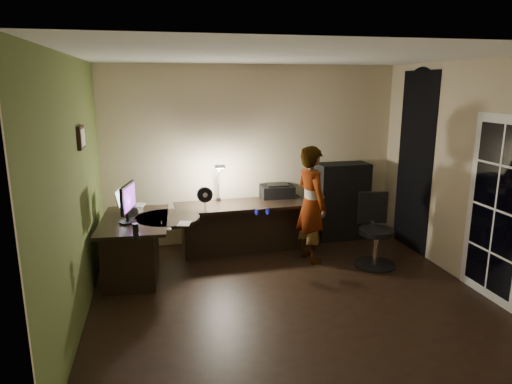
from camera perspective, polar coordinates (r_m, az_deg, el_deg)
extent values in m
cube|color=black|center=(5.53, 3.92, -12.61)|extent=(4.50, 4.00, 0.01)
cube|color=silver|center=(4.98, 4.44, 16.68)|extent=(4.50, 4.00, 0.01)
cube|color=#BEAD88|center=(7.00, -0.46, 4.62)|extent=(4.50, 0.01, 2.70)
cube|color=#BEAD88|center=(3.28, 14.09, -5.98)|extent=(4.50, 0.01, 2.70)
cube|color=#BEAD88|center=(4.96, -21.72, 0.01)|extent=(0.01, 4.00, 2.70)
cube|color=#BEAD88|center=(6.11, 24.93, 2.08)|extent=(0.01, 4.00, 2.70)
cube|color=#4B5C29|center=(4.95, -21.55, 0.02)|extent=(0.00, 4.00, 2.70)
cube|color=black|center=(7.04, 19.23, 3.51)|extent=(0.01, 0.90, 2.60)
cube|color=white|center=(5.74, 27.75, -1.95)|extent=(0.02, 0.92, 2.10)
cube|color=black|center=(5.31, -21.06, 6.38)|extent=(0.04, 0.30, 0.25)
cube|color=black|center=(6.03, -14.77, -6.79)|extent=(0.88, 1.37, 0.77)
cube|color=black|center=(6.71, -1.70, -4.45)|extent=(1.96, 0.76, 0.72)
cube|color=black|center=(7.35, 10.66, -1.12)|extent=(0.82, 0.43, 1.21)
cube|color=silver|center=(6.19, -15.17, -2.05)|extent=(0.26, 0.25, 0.09)
cube|color=silver|center=(6.15, -15.25, -0.69)|extent=(0.37, 0.36, 0.22)
cube|color=black|center=(5.72, -15.84, -2.02)|extent=(0.22, 0.53, 0.34)
ellipsoid|color=silver|center=(5.33, -10.85, -4.60)|extent=(0.08, 0.10, 0.03)
cube|color=black|center=(6.05, -15.38, -2.80)|extent=(0.11, 0.15, 0.01)
cube|color=black|center=(5.63, -11.76, -3.79)|extent=(0.01, 0.13, 0.01)
cylinder|color=black|center=(5.11, -14.79, -4.76)|extent=(0.09, 0.09, 0.17)
cube|color=silver|center=(5.55, -8.97, -3.94)|extent=(0.19, 0.23, 0.01)
cube|color=black|center=(6.31, -6.41, -0.82)|extent=(0.22, 0.13, 0.33)
cube|color=#12169B|center=(6.10, 0.80, -2.42)|extent=(0.20, 0.13, 0.09)
cube|color=black|center=(6.99, 2.65, 0.14)|extent=(0.50, 0.39, 0.22)
cube|color=black|center=(6.72, -4.75, 1.33)|extent=(0.24, 0.32, 0.62)
cube|color=black|center=(6.33, 14.84, -4.77)|extent=(0.63, 0.63, 0.98)
imported|color=#D8A88C|center=(6.30, 6.94, -1.52)|extent=(0.50, 0.64, 1.61)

